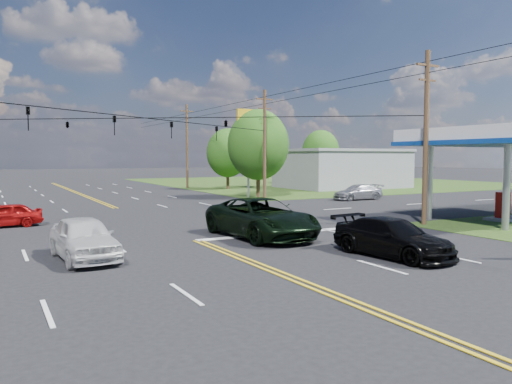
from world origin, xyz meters
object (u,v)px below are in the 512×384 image
pickup_white (84,238)px  tree_right_a (258,145)px  pole_right_far (187,145)px  tree_far_r (321,151)px  pole_ne (265,143)px  pole_se (426,135)px  suv_black (392,237)px  retail_ne (342,170)px  pickup_dkgreen (261,218)px  tree_right_b (228,153)px

pickup_white → tree_right_a: bearing=45.1°
pole_right_far → tree_far_r: (21.00, 2.00, -0.62)m
pole_ne → pickup_white: 26.43m
tree_right_a → tree_far_r: size_ratio=1.07×
tree_right_a → pickup_white: (-19.12, -21.80, -4.08)m
tree_right_a → tree_far_r: bearing=42.0°
pole_se → suv_black: size_ratio=1.91×
pole_right_far → retail_ne: bearing=-25.2°
retail_ne → pole_ne: size_ratio=1.47×
tree_far_r → pickup_white: (-39.12, -39.80, -3.75)m
suv_black → pole_right_far: bearing=72.9°
suv_black → pickup_dkgreen: bearing=102.6°
pole_se → pickup_white: (-18.12, -0.80, -4.13)m
tree_right_a → suv_black: size_ratio=1.64×
retail_ne → tree_right_a: (-16.00, -8.00, 2.67)m
retail_ne → tree_right_b: bearing=163.5°
pole_right_far → tree_right_a: size_ratio=1.22×
retail_ne → pickup_white: bearing=-139.7°
pole_ne → pickup_white: bearing=-133.9°
retail_ne → pole_ne: 20.43m
pole_ne → tree_far_r: (21.00, 21.00, -0.37)m
tree_right_a → pickup_dkgreen: size_ratio=1.24×
retail_ne → pole_right_far: 19.02m
tree_far_r → suv_black: tree_far_r is taller
pole_se → tree_right_a: 21.02m
tree_right_a → pickup_white: tree_right_a is taller
pickup_white → tree_far_r: bearing=41.9°
pole_ne → tree_right_b: bearing=76.9°
pole_right_far → pole_se: bearing=-90.0°
pole_se → pole_ne: bearing=90.0°
tree_right_a → pickup_dkgreen: tree_right_a is taller
pole_ne → tree_right_a: (1.00, 3.00, -0.05)m
tree_right_a → tree_far_r: tree_right_a is taller
tree_far_r → pickup_dkgreen: size_ratio=1.16×
pole_ne → tree_far_r: size_ratio=1.25×
tree_far_r → tree_right_a: bearing=-138.0°
suv_black → pickup_white: bearing=147.6°
tree_right_b → suv_black: bearing=-106.3°
suv_black → tree_right_a: bearing=65.0°
pole_se → pickup_white: bearing=-177.5°
pole_se → pole_ne: (0.00, 18.00, 0.00)m
pole_right_far → pickup_dkgreen: size_ratio=1.52×
tree_right_b → pickup_white: size_ratio=1.53×
pickup_dkgreen → suv_black: (2.19, -6.25, -0.19)m
pole_ne → suv_black: 25.35m
pole_right_far → tree_right_b: 5.40m
suv_black → pole_ne: bearing=65.1°
retail_ne → tree_right_b: (-13.50, 4.00, 2.02)m
pole_right_far → pickup_white: 42.15m
pole_se → pickup_dkgreen: bearing=177.1°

